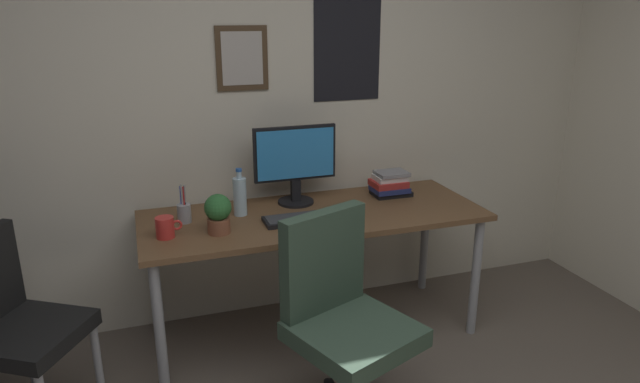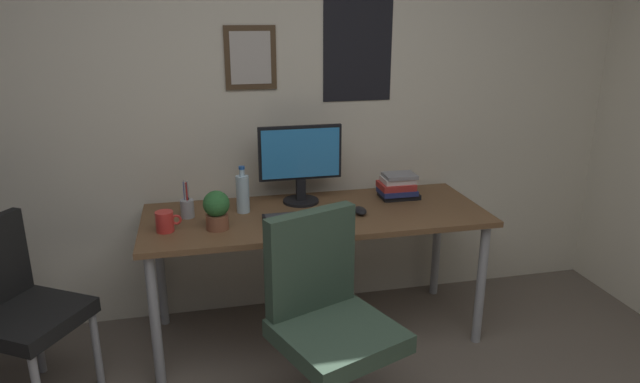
{
  "view_description": "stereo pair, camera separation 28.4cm",
  "coord_description": "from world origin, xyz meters",
  "px_view_note": "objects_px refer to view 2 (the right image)",
  "views": [
    {
      "loc": [
        -0.71,
        -0.94,
        1.75
      ],
      "look_at": [
        0.16,
        1.62,
        0.87
      ],
      "focal_mm": 31.49,
      "sensor_mm": 36.0,
      "label": 1
    },
    {
      "loc": [
        -0.44,
        -1.02,
        1.75
      ],
      "look_at": [
        0.16,
        1.62,
        0.87
      ],
      "focal_mm": 31.49,
      "sensor_mm": 36.0,
      "label": 2
    }
  ],
  "objects_px": {
    "office_chair": "(327,313)",
    "side_chair": "(16,304)",
    "book_stack_left": "(398,187)",
    "potted_plant": "(216,209)",
    "coffee_mug_near": "(165,221)",
    "monitor": "(300,161)",
    "water_bottle": "(243,193)",
    "keyboard": "(305,217)",
    "pen_cup": "(187,207)",
    "computer_mouse": "(360,211)"
  },
  "relations": [
    {
      "from": "office_chair",
      "to": "potted_plant",
      "type": "distance_m",
      "value": 0.78
    },
    {
      "from": "office_chair",
      "to": "side_chair",
      "type": "relative_size",
      "value": 1.09
    },
    {
      "from": "coffee_mug_near",
      "to": "side_chair",
      "type": "bearing_deg",
      "value": -165.55
    },
    {
      "from": "water_bottle",
      "to": "pen_cup",
      "type": "xyz_separation_m",
      "value": [
        -0.29,
        -0.02,
        -0.05
      ]
    },
    {
      "from": "monitor",
      "to": "pen_cup",
      "type": "xyz_separation_m",
      "value": [
        -0.62,
        -0.11,
        -0.19
      ]
    },
    {
      "from": "office_chair",
      "to": "pen_cup",
      "type": "relative_size",
      "value": 4.75
    },
    {
      "from": "side_chair",
      "to": "monitor",
      "type": "height_order",
      "value": "monitor"
    },
    {
      "from": "keyboard",
      "to": "potted_plant",
      "type": "relative_size",
      "value": 2.21
    },
    {
      "from": "side_chair",
      "to": "coffee_mug_near",
      "type": "height_order",
      "value": "side_chair"
    },
    {
      "from": "office_chair",
      "to": "side_chair",
      "type": "bearing_deg",
      "value": 161.89
    },
    {
      "from": "pen_cup",
      "to": "water_bottle",
      "type": "bearing_deg",
      "value": 3.46
    },
    {
      "from": "coffee_mug_near",
      "to": "potted_plant",
      "type": "xyz_separation_m",
      "value": [
        0.25,
        -0.02,
        0.05
      ]
    },
    {
      "from": "computer_mouse",
      "to": "water_bottle",
      "type": "relative_size",
      "value": 0.44
    },
    {
      "from": "office_chair",
      "to": "keyboard",
      "type": "height_order",
      "value": "office_chair"
    },
    {
      "from": "keyboard",
      "to": "potted_plant",
      "type": "height_order",
      "value": "potted_plant"
    },
    {
      "from": "potted_plant",
      "to": "office_chair",
      "type": "bearing_deg",
      "value": -54.52
    },
    {
      "from": "monitor",
      "to": "coffee_mug_near",
      "type": "bearing_deg",
      "value": -158.4
    },
    {
      "from": "potted_plant",
      "to": "book_stack_left",
      "type": "distance_m",
      "value": 1.07
    },
    {
      "from": "potted_plant",
      "to": "side_chair",
      "type": "bearing_deg",
      "value": -170.69
    },
    {
      "from": "monitor",
      "to": "side_chair",
      "type": "bearing_deg",
      "value": -161.74
    },
    {
      "from": "potted_plant",
      "to": "book_stack_left",
      "type": "bearing_deg",
      "value": 14.24
    },
    {
      "from": "pen_cup",
      "to": "book_stack_left",
      "type": "height_order",
      "value": "pen_cup"
    },
    {
      "from": "office_chair",
      "to": "side_chair",
      "type": "distance_m",
      "value": 1.4
    },
    {
      "from": "water_bottle",
      "to": "coffee_mug_near",
      "type": "xyz_separation_m",
      "value": [
        -0.4,
        -0.19,
        -0.05
      ]
    },
    {
      "from": "potted_plant",
      "to": "book_stack_left",
      "type": "height_order",
      "value": "potted_plant"
    },
    {
      "from": "pen_cup",
      "to": "book_stack_left",
      "type": "distance_m",
      "value": 1.18
    },
    {
      "from": "keyboard",
      "to": "side_chair",
      "type": "bearing_deg",
      "value": -172.63
    },
    {
      "from": "side_chair",
      "to": "book_stack_left",
      "type": "height_order",
      "value": "side_chair"
    },
    {
      "from": "coffee_mug_near",
      "to": "monitor",
      "type": "bearing_deg",
      "value": 21.6
    },
    {
      "from": "pen_cup",
      "to": "book_stack_left",
      "type": "bearing_deg",
      "value": 3.11
    },
    {
      "from": "side_chair",
      "to": "monitor",
      "type": "relative_size",
      "value": 1.9
    },
    {
      "from": "computer_mouse",
      "to": "pen_cup",
      "type": "xyz_separation_m",
      "value": [
        -0.89,
        0.15,
        0.04
      ]
    },
    {
      "from": "side_chair",
      "to": "potted_plant",
      "type": "xyz_separation_m",
      "value": [
        0.91,
        0.15,
        0.33
      ]
    },
    {
      "from": "office_chair",
      "to": "pen_cup",
      "type": "height_order",
      "value": "office_chair"
    },
    {
      "from": "water_bottle",
      "to": "pen_cup",
      "type": "bearing_deg",
      "value": -176.54
    },
    {
      "from": "water_bottle",
      "to": "potted_plant",
      "type": "xyz_separation_m",
      "value": [
        -0.15,
        -0.22,
        -0.0
      ]
    },
    {
      "from": "side_chair",
      "to": "coffee_mug_near",
      "type": "distance_m",
      "value": 0.74
    },
    {
      "from": "side_chair",
      "to": "pen_cup",
      "type": "height_order",
      "value": "pen_cup"
    },
    {
      "from": "water_bottle",
      "to": "book_stack_left",
      "type": "distance_m",
      "value": 0.89
    },
    {
      "from": "office_chair",
      "to": "water_bottle",
      "type": "relative_size",
      "value": 3.76
    },
    {
      "from": "office_chair",
      "to": "book_stack_left",
      "type": "relative_size",
      "value": 4.23
    },
    {
      "from": "pen_cup",
      "to": "monitor",
      "type": "bearing_deg",
      "value": 10.07
    },
    {
      "from": "office_chair",
      "to": "water_bottle",
      "type": "bearing_deg",
      "value": 108.55
    },
    {
      "from": "pen_cup",
      "to": "coffee_mug_near",
      "type": "bearing_deg",
      "value": -120.66
    },
    {
      "from": "computer_mouse",
      "to": "coffee_mug_near",
      "type": "height_order",
      "value": "coffee_mug_near"
    },
    {
      "from": "side_chair",
      "to": "book_stack_left",
      "type": "bearing_deg",
      "value": 11.95
    },
    {
      "from": "office_chair",
      "to": "monitor",
      "type": "distance_m",
      "value": 0.99
    },
    {
      "from": "side_chair",
      "to": "book_stack_left",
      "type": "distance_m",
      "value": 2.01
    },
    {
      "from": "water_bottle",
      "to": "book_stack_left",
      "type": "relative_size",
      "value": 1.12
    },
    {
      "from": "monitor",
      "to": "book_stack_left",
      "type": "distance_m",
      "value": 0.58
    }
  ]
}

